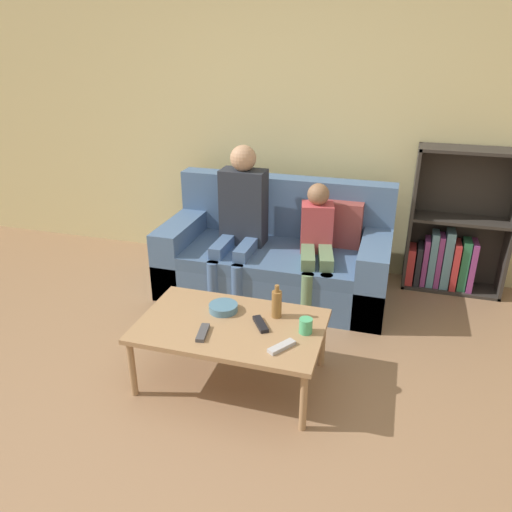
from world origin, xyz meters
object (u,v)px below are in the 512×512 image
cup_near (306,326)px  person_adult (241,213)px  coffee_table (231,329)px  person_child (317,241)px  bookshelf (452,237)px  bottle (277,304)px  tv_remote_2 (282,347)px  snack_bowl (223,308)px  couch (277,257)px  tv_remote_0 (261,324)px  tv_remote_1 (203,333)px

cup_near → person_adult: bearing=123.8°
coffee_table → person_child: 1.16m
coffee_table → bookshelf: bearing=52.0°
person_adult → bottle: bearing=-60.5°
tv_remote_2 → snack_bowl: size_ratio=0.95×
couch → tv_remote_2: bearing=-74.8°
tv_remote_2 → snack_bowl: snack_bowl is taller
person_adult → tv_remote_2: size_ratio=7.05×
person_child → tv_remote_0: bearing=-108.9°
coffee_table → tv_remote_1: bearing=-127.2°
snack_bowl → person_adult: bearing=102.0°
couch → tv_remote_0: bearing=-80.3°
person_child → bookshelf: bearing=17.8°
couch → person_child: person_child is taller
couch → person_adult: (-0.28, -0.08, 0.38)m
person_adult → snack_bowl: bearing=-77.2°
cup_near → snack_bowl: cup_near is taller
couch → cup_near: (0.47, -1.20, 0.15)m
tv_remote_0 → person_child: bearing=49.8°
bookshelf → coffee_table: bookshelf is taller
tv_remote_0 → snack_bowl: size_ratio=0.96×
person_child → tv_remote_0: size_ratio=5.52×
tv_remote_2 → bottle: 0.34m
bottle → bookshelf: bearing=54.8°
person_adult → cup_near: person_adult is taller
person_adult → person_child: 0.63m
snack_bowl → bottle: (0.33, 0.03, 0.07)m
couch → tv_remote_0: size_ratio=10.60×
bottle → cup_near: bearing=-31.3°
tv_remote_1 → person_adult: bearing=88.8°
person_child → tv_remote_1: (-0.42, -1.26, -0.12)m
person_child → tv_remote_2: (0.04, -1.27, -0.12)m
bookshelf → cup_near: bookshelf is taller
person_child → tv_remote_1: person_child is taller
coffee_table → tv_remote_1: (-0.11, -0.15, 0.04)m
person_adult → cup_near: size_ratio=13.36×
coffee_table → cup_near: size_ratio=12.23×
cup_near → bottle: 0.24m
bookshelf → tv_remote_2: size_ratio=6.96×
bookshelf → person_adult: size_ratio=0.99×
cup_near → tv_remote_1: bearing=-161.6°
cup_near → tv_remote_2: cup_near is taller
coffee_table → person_child: person_child is taller
tv_remote_2 → snack_bowl: bearing=-179.5°
tv_remote_0 → tv_remote_2: 0.26m
bookshelf → coffee_table: size_ratio=1.08×
bookshelf → tv_remote_1: bearing=-127.9°
tv_remote_0 → coffee_table: bearing=156.6°
person_child → snack_bowl: person_child is taller
bottle → couch: bearing=104.0°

